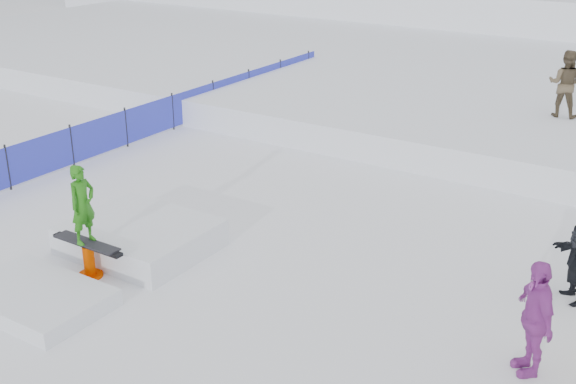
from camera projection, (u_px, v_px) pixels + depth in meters
The scene contains 6 objects.
ground at pixel (204, 279), 12.86m from camera, with size 120.00×120.00×0.00m, color white.
snow_midrise at pixel (494, 82), 25.16m from camera, with size 50.00×18.00×0.80m, color white.
safety_fence at pixel (173, 111), 21.07m from camera, with size 0.05×16.00×1.10m.
walker_olive at pixel (565, 84), 19.36m from camera, with size 0.88×0.68×1.81m, color brown.
spectator_purple at pixel (534, 318), 10.02m from camera, with size 1.03×0.43×1.75m, color purple.
jib_rail_feature at pixel (113, 249), 13.27m from camera, with size 2.60×4.40×2.11m.
Camera 1 is at (7.44, -8.70, 6.24)m, focal length 45.00 mm.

